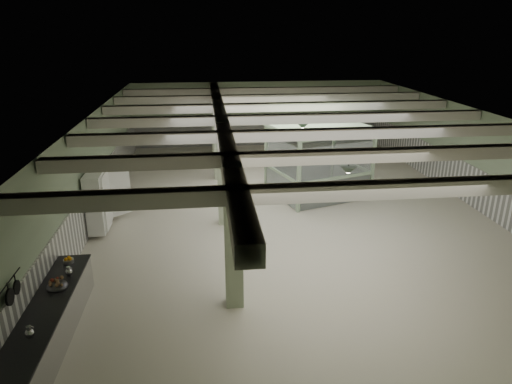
{
  "coord_description": "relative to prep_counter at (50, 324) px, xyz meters",
  "views": [
    {
      "loc": [
        -3.07,
        -15.69,
        6.46
      ],
      "look_at": [
        -1.46,
        -1.56,
        1.3
      ],
      "focal_mm": 32.0,
      "sensor_mm": 36.0,
      "label": 1
    }
  ],
  "objects": [
    {
      "name": "skillet_far",
      "position": [
        -0.34,
        -0.4,
        1.17
      ],
      "size": [
        0.04,
        0.29,
        0.29
      ],
      "primitive_type": "cylinder",
      "rotation": [
        0.0,
        1.57,
        0.0
      ],
      "color": "black",
      "rests_on": "hook_rail"
    },
    {
      "name": "floor",
      "position": [
        6.54,
        7.0,
        -0.46
      ],
      "size": [
        20.0,
        20.0,
        0.0
      ],
      "primitive_type": "plane",
      "color": "beige",
      "rests_on": "ground"
    },
    {
      "name": "pendant_back",
      "position": [
        7.04,
        12.5,
        2.59
      ],
      "size": [
        0.44,
        0.44,
        0.22
      ],
      "primitive_type": "cone",
      "rotation": [
        3.14,
        0.0,
        0.0
      ],
      "color": "#29372C",
      "rests_on": "ceiling"
    },
    {
      "name": "wainscot_right",
      "position": [
        13.52,
        7.0,
        0.29
      ],
      "size": [
        0.05,
        19.9,
        1.5
      ],
      "primitive_type": "cube",
      "color": "white",
      "rests_on": "floor"
    },
    {
      "name": "wainscot_left",
      "position": [
        -0.43,
        7.0,
        0.29
      ],
      "size": [
        0.05,
        19.9,
        1.5
      ],
      "primitive_type": "cube",
      "color": "white",
      "rests_on": "floor"
    },
    {
      "name": "pitcher_far",
      "position": [
        0.14,
        1.24,
        0.56
      ],
      "size": [
        0.21,
        0.23,
        0.24
      ],
      "primitive_type": null,
      "rotation": [
        0.0,
        0.0,
        0.31
      ],
      "color": "#B2B2B6",
      "rests_on": "prep_counter"
    },
    {
      "name": "guard_booth",
      "position": [
        7.93,
        8.48,
        1.44
      ],
      "size": [
        4.28,
        3.92,
        2.86
      ],
      "rotation": [
        0.0,
        0.0,
        0.31
      ],
      "color": "#9EBA95",
      "rests_on": "floor"
    },
    {
      "name": "column_c",
      "position": [
        4.04,
        11.0,
        1.34
      ],
      "size": [
        0.42,
        0.42,
        3.6
      ],
      "primitive_type": "cube",
      "color": "#A6B491",
      "rests_on": "floor"
    },
    {
      "name": "beam_b",
      "position": [
        6.54,
        2.0,
        2.96
      ],
      "size": [
        13.9,
        0.35,
        0.32
      ],
      "primitive_type": "cube",
      "color": "beige",
      "rests_on": "ceiling"
    },
    {
      "name": "pendant_mid",
      "position": [
        7.04,
        7.5,
        2.59
      ],
      "size": [
        0.44,
        0.44,
        0.22
      ],
      "primitive_type": "cone",
      "rotation": [
        3.14,
        0.0,
        0.0
      ],
      "color": "#29372C",
      "rests_on": "ceiling"
    },
    {
      "name": "wall_right",
      "position": [
        13.54,
        7.0,
        1.34
      ],
      "size": [
        0.02,
        20.0,
        3.6
      ],
      "primitive_type": "cube",
      "color": "#9CB38F",
      "rests_on": "floor"
    },
    {
      "name": "veg_colander",
      "position": [
        0.02,
        0.72,
        0.55
      ],
      "size": [
        0.52,
        0.52,
        0.21
      ],
      "primitive_type": null,
      "rotation": [
        0.0,
        0.0,
        -0.12
      ],
      "color": "#414046",
      "rests_on": "prep_counter"
    },
    {
      "name": "wall_left",
      "position": [
        -0.46,
        7.0,
        1.34
      ],
      "size": [
        0.02,
        20.0,
        3.6
      ],
      "primitive_type": "cube",
      "color": "#9CB38F",
      "rests_on": "floor"
    },
    {
      "name": "beam_d",
      "position": [
        6.54,
        7.0,
        2.96
      ],
      "size": [
        13.9,
        0.35,
        0.32
      ],
      "primitive_type": "cube",
      "color": "beige",
      "rests_on": "ceiling"
    },
    {
      "name": "skillet_near",
      "position": [
        -0.34,
        -0.75,
        1.17
      ],
      "size": [
        0.04,
        0.33,
        0.33
      ],
      "primitive_type": "cylinder",
      "rotation": [
        0.0,
        1.57,
        0.0
      ],
      "color": "black",
      "rests_on": "hook_rail"
    },
    {
      "name": "wainscot_back",
      "position": [
        6.54,
        16.98,
        0.29
      ],
      "size": [
        13.9,
        0.05,
        1.5
      ],
      "primitive_type": "cube",
      "color": "white",
      "rests_on": "floor"
    },
    {
      "name": "column_b",
      "position": [
        4.04,
        6.0,
        1.34
      ],
      "size": [
        0.42,
        0.42,
        3.6
      ],
      "primitive_type": "cube",
      "color": "#A6B491",
      "rests_on": "floor"
    },
    {
      "name": "wall_back",
      "position": [
        6.54,
        17.0,
        1.34
      ],
      "size": [
        14.0,
        0.02,
        3.6
      ],
      "primitive_type": "cube",
      "color": "#9CB38F",
      "rests_on": "floor"
    },
    {
      "name": "orange_bowl",
      "position": [
        -0.04,
        1.9,
        0.48
      ],
      "size": [
        0.26,
        0.26,
        0.09
      ],
      "primitive_type": "cylinder",
      "rotation": [
        0.0,
        0.0,
        -0.04
      ],
      "color": "#B2B2B7",
      "rests_on": "prep_counter"
    },
    {
      "name": "walkin_cooler",
      "position": [
        -0.08,
        6.12,
        0.51
      ],
      "size": [
        1.01,
        2.13,
        1.95
      ],
      "color": "white",
      "rests_on": "floor"
    },
    {
      "name": "hook_rail",
      "position": [
        -0.39,
        -0.6,
        1.39
      ],
      "size": [
        0.02,
        1.2,
        0.02
      ],
      "primitive_type": "cylinder",
      "rotation": [
        1.57,
        0.0,
        0.0
      ],
      "color": "black",
      "rests_on": "wall_left"
    },
    {
      "name": "ceiling",
      "position": [
        6.54,
        7.0,
        3.14
      ],
      "size": [
        14.0,
        20.0,
        0.02
      ],
      "primitive_type": "cube",
      "color": "silver",
      "rests_on": "wall_back"
    },
    {
      "name": "prep_counter",
      "position": [
        0.0,
        0.0,
        0.0
      ],
      "size": [
        0.81,
        4.6,
        0.91
      ],
      "color": "#B2B2B6",
      "rests_on": "floor"
    },
    {
      "name": "beam_g",
      "position": [
        6.54,
        14.5,
        2.96
      ],
      "size": [
        13.9,
        0.35,
        0.32
      ],
      "primitive_type": "cube",
      "color": "beige",
      "rests_on": "ceiling"
    },
    {
      "name": "wall_front",
      "position": [
        6.54,
        -3.0,
        1.34
      ],
      "size": [
        14.0,
        0.02,
        3.6
      ],
      "primitive_type": "cube",
      "color": "#9CB38F",
      "rests_on": "floor"
    },
    {
      "name": "filing_cabinet",
      "position": [
        9.96,
        8.71,
        0.14
      ],
      "size": [
        0.54,
        0.65,
        1.2
      ],
      "primitive_type": "cube",
      "rotation": [
        0.0,
        0.0,
        0.3
      ],
      "color": "#616352",
      "rests_on": "floor"
    },
    {
      "name": "beam_f",
      "position": [
        6.54,
        12.0,
        2.96
      ],
      "size": [
        13.9,
        0.35,
        0.32
      ],
      "primitive_type": "cube",
      "color": "beige",
      "rests_on": "ceiling"
    },
    {
      "name": "beam_c",
      "position": [
        6.54,
        4.5,
        2.96
      ],
      "size": [
        13.9,
        0.35,
        0.32
      ],
      "primitive_type": "cube",
      "color": "beige",
      "rests_on": "ceiling"
    },
    {
      "name": "column_a",
      "position": [
        4.04,
        1.0,
        1.34
      ],
      "size": [
        0.42,
        0.42,
        3.6
      ],
      "primitive_type": "cube",
      "color": "#A6B491",
      "rests_on": "floor"
    },
    {
      "name": "pendant_front",
      "position": [
        7.04,
        2.0,
        2.59
      ],
      "size": [
        0.44,
        0.44,
        0.22
      ],
      "primitive_type": "cone",
      "rotation": [
        3.14,
        0.0,
        0.0
      ],
      "color": "#29372C",
      "rests_on": "ceiling"
    },
    {
      "name": "beam_a",
      "position": [
        6.54,
        -0.5,
        2.96
      ],
      "size": [
        13.9,
        0.35,
        0.32
      ],
      "primitive_type": "cube",
      "color": "beige",
      "rests_on": "ceiling"
    },
    {
      "name": "beam_e",
      "position": [
        6.54,
        9.5,
        2.96
      ],
      "size": [
        13.9,
        0.35,
        0.32
      ],
      "primitive_type": "cube",
      "color": "beige",
      "rests_on": "ceiling"
    },
    {
      "name": "column_d",
      "position": [
        4.04,
        15.0,
        1.34
      ],
      "size": [
        0.42,
        0.42,
        3.6
      ],
      "primitive_type": "cube",
      "color": "#A6B491",
      "rests_on": "floor"
    },
    {
      "name": "pitcher_near",
      "position": [
        0.02,
        -1.06,
        0.57
      ],
      "size": [
        0.22,
        0.24,
        0.26
      ],
      "primitive_type": null,
      "rotation": [
        0.0,
        0.0,
        0.26
      ],
      "color": "#B2B2B6",
      "rests_on": "prep_counter"
    },
    {
      "name": "girder",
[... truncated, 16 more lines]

